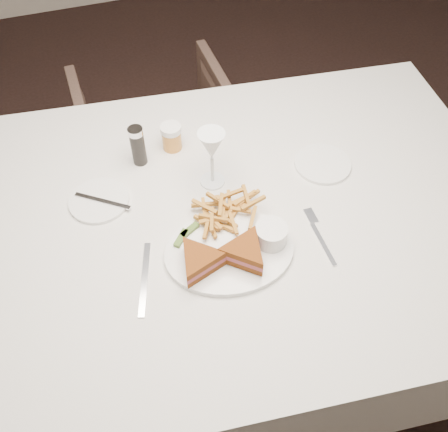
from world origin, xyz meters
name	(u,v)px	position (x,y,z in m)	size (l,w,h in m)	color
ground	(246,292)	(0.00, 0.00, 0.00)	(5.00, 5.00, 0.00)	black
table	(219,288)	(-0.17, -0.16, 0.38)	(1.60, 1.07, 0.75)	silver
chair_far	(160,139)	(-0.17, 0.65, 0.32)	(0.61, 0.58, 0.63)	#4A352D
table_setting	(220,215)	(-0.17, -0.20, 0.79)	(0.79, 0.65, 0.18)	white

